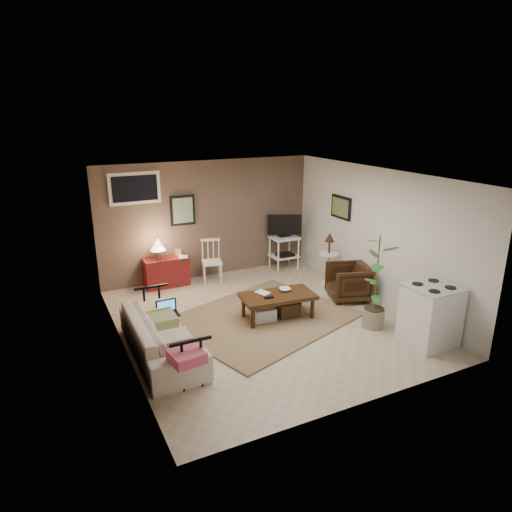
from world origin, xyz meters
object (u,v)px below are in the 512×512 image
armchair (349,280)px  spindle_chair (212,262)px  tv_stand (284,241)px  sofa (161,329)px  coffee_table (277,304)px  potted_plant (377,279)px  side_table (329,252)px  stove (430,315)px  red_console (166,269)px

armchair → spindle_chair: bearing=-117.8°
spindle_chair → tv_stand: bearing=0.6°
sofa → tv_stand: tv_stand is taller
coffee_table → potted_plant: bearing=-37.3°
coffee_table → sofa: bearing=-171.3°
potted_plant → armchair: bearing=73.2°
side_table → stove: (-0.09, -2.73, -0.19)m
potted_plant → sofa: bearing=169.1°
coffee_table → side_table: size_ratio=1.21×
side_table → potted_plant: bearing=-103.5°
sofa → side_table: (3.75, 1.31, 0.25)m
side_table → red_console: bearing=156.3°
armchair → potted_plant: bearing=1.4°
tv_stand → armchair: 2.03m
coffee_table → tv_stand: size_ratio=1.05×
armchair → potted_plant: 1.24m
sofa → coffee_table: bearing=-81.3°
coffee_table → red_console: (-1.25, 2.29, 0.09)m
side_table → armchair: bearing=-99.0°
sofa → potted_plant: bearing=-100.9°
coffee_table → sofa: 2.07m
spindle_chair → coffee_table: bearing=-81.0°
red_console → tv_stand: 2.63m
potted_plant → coffee_table: bearing=142.7°
tv_stand → stove: tv_stand is taller
spindle_chair → potted_plant: potted_plant is taller
sofa → spindle_chair: bearing=-34.7°
side_table → stove: 2.74m
armchair → side_table: bearing=-170.8°
armchair → potted_plant: size_ratio=0.47×
coffee_table → red_console: size_ratio=1.27×
coffee_table → side_table: side_table is taller
coffee_table → sofa: size_ratio=0.63×
sofa → armchair: bearing=-82.6°
sofa → red_console: (0.79, 2.61, -0.05)m
red_console → potted_plant: (2.50, -3.24, 0.48)m
spindle_chair → tv_stand: 1.71m
spindle_chair → side_table: size_ratio=0.82×
coffee_table → potted_plant: 1.66m
tv_stand → red_console: bearing=177.0°
armchair → red_console: bearing=-108.8°
red_console → spindle_chair: (0.91, -0.15, 0.06)m
red_console → armchair: 3.54m
sofa → spindle_chair: size_ratio=2.36×
side_table → stove: size_ratio=1.13×
sofa → red_console: red_console is taller
spindle_chair → side_table: side_table is taller
side_table → tv_stand: bearing=107.0°
coffee_table → armchair: 1.59m
armchair → stove: stove is taller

